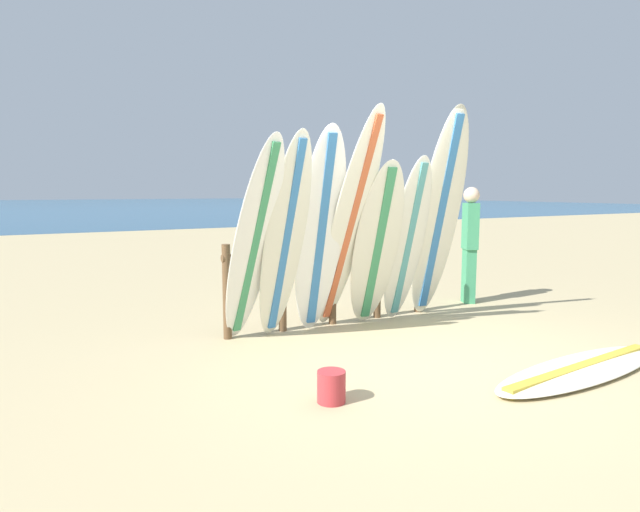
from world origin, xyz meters
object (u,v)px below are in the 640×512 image
(surfboard_leaning_left, at_px, (285,238))
(surfboard_lying_on_sand, at_px, (582,369))
(surfboard_leaning_far_right, at_px, (439,216))
(sand_bucket, at_px, (331,387))
(surfboard_leaning_far_left, at_px, (254,242))
(surfboard_leaning_center, at_px, (349,223))
(surfboard_leaning_center_left, at_px, (320,233))
(surfboard_leaning_right, at_px, (407,240))
(surfboard_leaning_center_right, at_px, (377,245))
(surfboard_rack, at_px, (332,273))
(beachgoer_standing, at_px, (470,240))

(surfboard_leaning_left, relative_size, surfboard_lying_on_sand, 0.95)
(surfboard_leaning_far_right, bearing_deg, sand_bucket, -146.84)
(surfboard_leaning_far_left, relative_size, surfboard_leaning_center, 0.87)
(surfboard_leaning_far_left, height_order, surfboard_leaning_center, surfboard_leaning_center)
(surfboard_leaning_center_left, xyz_separation_m, surfboard_lying_on_sand, (1.42, -2.16, -1.10))
(surfboard_leaning_far_right, relative_size, sand_bucket, 10.66)
(surfboard_leaning_right, height_order, surfboard_lying_on_sand, surfboard_leaning_right)
(surfboard_leaning_far_left, relative_size, surfboard_leaning_center_right, 1.11)
(surfboard_lying_on_sand, bearing_deg, surfboard_leaning_left, 130.80)
(surfboard_leaning_far_left, distance_m, surfboard_leaning_center_right, 1.50)
(surfboard_leaning_center, relative_size, surfboard_lying_on_sand, 1.07)
(surfboard_leaning_left, bearing_deg, surfboard_rack, 26.51)
(surfboard_lying_on_sand, distance_m, beachgoer_standing, 3.05)
(surfboard_leaning_left, relative_size, surfboard_leaning_center_left, 0.97)
(surfboard_leaning_far_left, distance_m, surfboard_leaning_left, 0.35)
(surfboard_leaning_far_left, distance_m, surfboard_leaning_right, 1.97)
(surfboard_leaning_center_right, relative_size, surfboard_lying_on_sand, 0.84)
(surfboard_leaning_center_right, height_order, surfboard_lying_on_sand, surfboard_leaning_center_right)
(surfboard_leaning_center, height_order, surfboard_leaning_far_right, surfboard_leaning_far_right)
(surfboard_leaning_center_right, distance_m, sand_bucket, 2.39)
(surfboard_leaning_center_left, height_order, surfboard_leaning_center, surfboard_leaning_center)
(sand_bucket, bearing_deg, surfboard_leaning_left, 76.29)
(surfboard_leaning_center, bearing_deg, sand_bucket, -126.16)
(surfboard_leaning_right, bearing_deg, surfboard_leaning_center, -175.35)
(surfboard_leaning_left, bearing_deg, surfboard_leaning_center_left, 2.35)
(surfboard_leaning_center_right, distance_m, surfboard_lying_on_sand, 2.42)
(surfboard_leaning_far_left, relative_size, surfboard_leaning_left, 0.98)
(surfboard_leaning_far_left, bearing_deg, surfboard_lying_on_sand, -44.39)
(surfboard_rack, xyz_separation_m, surfboard_leaning_far_right, (1.25, -0.42, 0.66))
(surfboard_rack, relative_size, beachgoer_standing, 1.66)
(surfboard_leaning_right, relative_size, beachgoer_standing, 1.22)
(surfboard_leaning_far_left, bearing_deg, surfboard_leaning_left, -0.83)
(surfboard_lying_on_sand, bearing_deg, sand_bucket, 167.02)
(surfboard_rack, height_order, surfboard_leaning_far_left, surfboard_leaning_far_left)
(surfboard_leaning_far_right, xyz_separation_m, beachgoer_standing, (1.05, 0.51, -0.38))
(surfboard_leaning_right, distance_m, sand_bucket, 2.76)
(surfboard_leaning_left, relative_size, beachgoer_standing, 1.34)
(surfboard_leaning_center_right, xyz_separation_m, beachgoer_standing, (1.96, 0.51, -0.06))
(surfboard_leaning_far_left, relative_size, surfboard_leaning_right, 1.07)
(surfboard_rack, distance_m, sand_bucket, 2.41)
(surfboard_leaning_center_left, xyz_separation_m, beachgoer_standing, (2.68, 0.48, -0.23))
(surfboard_rack, relative_size, surfboard_leaning_center, 1.10)
(surfboard_rack, xyz_separation_m, surfboard_leaning_far_left, (-1.15, -0.40, 0.45))
(surfboard_leaning_right, relative_size, surfboard_leaning_far_right, 0.78)
(surfboard_lying_on_sand, xyz_separation_m, beachgoer_standing, (1.26, 2.64, 0.86))
(surfboard_leaning_center_left, relative_size, surfboard_leaning_far_right, 0.88)
(surfboard_leaning_right, bearing_deg, surfboard_leaning_center_left, -179.14)
(surfboard_leaning_right, relative_size, surfboard_lying_on_sand, 0.87)
(surfboard_lying_on_sand, relative_size, sand_bucket, 9.53)
(sand_bucket, bearing_deg, beachgoer_standing, 31.16)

